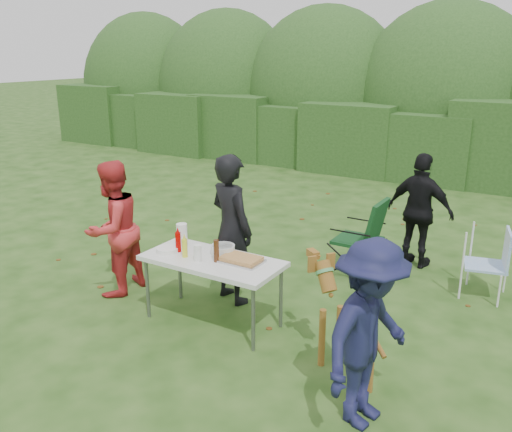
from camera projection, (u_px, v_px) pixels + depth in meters
The scene contains 20 objects.
ground at pixel (221, 325), 5.85m from camera, with size 80.00×80.00×0.00m, color #1E4211.
hedge_row at pixel (424, 142), 12.13m from camera, with size 22.00×1.40×1.70m, color #23471C.
shrub_backdrop at pixel (444, 102), 13.21m from camera, with size 20.00×2.60×3.20m, color #3D6628.
folding_table at pixel (212, 263), 5.72m from camera, with size 1.50×0.70×0.74m.
person_cook at pixel (231, 229), 6.21m from camera, with size 0.64×0.42×1.75m, color black.
person_red_jacket at pixel (113, 229), 6.41m from camera, with size 0.79×0.62×1.63m, color red.
person_black_puffy at pixel (420, 211), 7.23m from camera, with size 0.91×0.38×1.56m, color black.
child at pixel (369, 335), 4.14m from camera, with size 1.00×0.57×1.54m, color #16183E.
dog at pixel (347, 329), 4.77m from camera, with size 1.05×0.42×1.00m, color brown, non-canonical shape.
camping_chair at pixel (358, 236), 7.07m from camera, with size 0.65×0.65×1.03m, color #123C1A, non-canonical shape.
lawn_chair at pixel (485, 262), 6.43m from camera, with size 0.51×0.51×0.86m, color #3B79C6, non-canonical shape.
food_tray at pixel (241, 261), 5.62m from camera, with size 0.45×0.30×0.02m, color #B7B7BA.
focaccia_bread at pixel (241, 258), 5.61m from camera, with size 0.40×0.26×0.04m, color #BE8648.
mustard_bottle at pixel (185, 248), 5.72m from camera, with size 0.06×0.06×0.20m, color yellow.
ketchup_bottle at pixel (178, 242), 5.87m from camera, with size 0.06×0.06×0.22m, color #A90200.
beer_bottle at pixel (216, 251), 5.59m from camera, with size 0.06×0.06×0.24m, color #47230F.
paper_towel_roll at pixel (182, 235), 6.03m from camera, with size 0.12×0.12×0.26m, color white.
cup_stack at pixel (198, 253), 5.61m from camera, with size 0.08×0.08×0.18m, color white.
pasta_bowl at pixel (223, 250), 5.82m from camera, with size 0.26×0.26×0.10m, color silver.
plate_stack at pixel (167, 250), 5.89m from camera, with size 0.24×0.24×0.05m, color white.
Camera 1 is at (3.03, -4.28, 2.87)m, focal length 38.00 mm.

